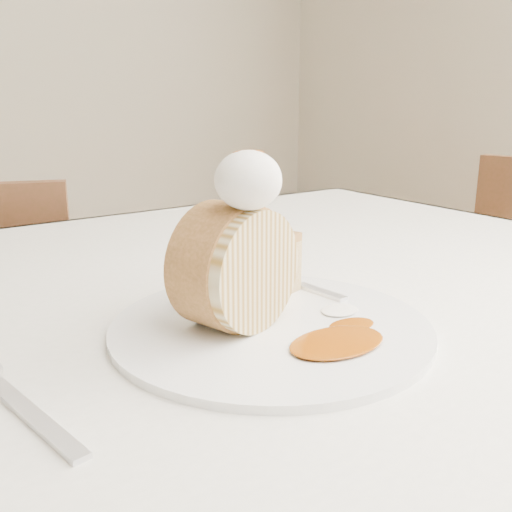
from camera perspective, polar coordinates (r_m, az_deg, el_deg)
table at (r=0.69m, az=-9.84°, el=-10.66°), size 1.40×0.90×0.75m
plate at (r=0.54m, az=1.49°, el=-7.07°), size 0.38×0.38×0.01m
roulade_slice at (r=0.52m, az=-2.09°, el=-1.13°), size 0.12×0.09×0.11m
cake_chunk at (r=0.61m, az=0.50°, el=-1.14°), size 0.08×0.08×0.06m
whipped_cream at (r=0.48m, az=-0.78°, el=7.58°), size 0.06×0.06×0.05m
caramel_drizzle at (r=0.49m, az=-0.77°, el=11.01°), size 0.03×0.02×0.01m
caramel_pool at (r=0.50m, az=8.11°, el=-8.51°), size 0.11×0.09×0.00m
fork at (r=0.64m, az=4.43°, el=-2.90°), size 0.04×0.18×0.00m
spoon at (r=0.43m, az=-21.42°, el=-14.67°), size 0.05×0.17×0.00m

